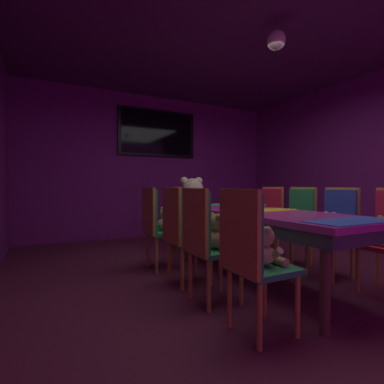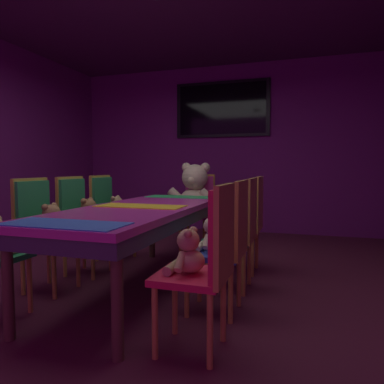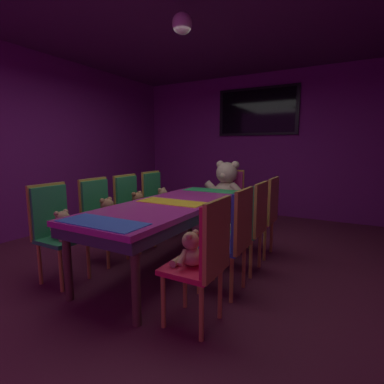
% 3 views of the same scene
% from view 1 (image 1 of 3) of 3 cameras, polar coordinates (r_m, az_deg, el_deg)
% --- Properties ---
extents(ground_plane, '(7.90, 7.90, 0.00)m').
position_cam_1_polar(ground_plane, '(3.31, 13.37, -16.44)').
color(ground_plane, '#591E33').
extents(wall_back, '(5.20, 0.12, 2.80)m').
position_cam_1_polar(wall_back, '(5.97, -7.05, 5.06)').
color(wall_back, '#721E72').
rests_on(wall_back, ground_plane).
extents(ceiling_panel, '(5.20, 6.40, 0.04)m').
position_cam_1_polar(ceiling_panel, '(3.63, 13.64, 30.85)').
color(ceiling_panel, '#4C1E4C').
extents(banquet_table, '(0.90, 2.41, 0.75)m').
position_cam_1_polar(banquet_table, '(3.18, 13.43, -5.13)').
color(banquet_table, '#B22D8C').
rests_on(banquet_table, ground_plane).
extents(chair_left_0, '(0.42, 0.41, 0.98)m').
position_cam_1_polar(chair_left_0, '(1.99, 10.92, -10.64)').
color(chair_left_0, '#268C4C').
rests_on(chair_left_0, ground_plane).
extents(teddy_left_0, '(0.23, 0.29, 0.28)m').
position_cam_1_polar(teddy_left_0, '(2.09, 14.06, -10.66)').
color(teddy_left_0, tan).
rests_on(teddy_left_0, chair_left_0).
extents(chair_left_1, '(0.42, 0.41, 0.98)m').
position_cam_1_polar(chair_left_1, '(2.48, 2.11, -8.25)').
color(chair_left_1, '#268C4C').
rests_on(chair_left_1, ground_plane).
extents(teddy_left_1, '(0.25, 0.33, 0.31)m').
position_cam_1_polar(teddy_left_1, '(2.55, 4.99, -8.10)').
color(teddy_left_1, '#9E7247').
rests_on(teddy_left_1, chair_left_1).
extents(chair_left_2, '(0.42, 0.41, 0.98)m').
position_cam_1_polar(chair_left_2, '(2.95, -2.65, -6.71)').
color(chair_left_2, '#268C4C').
rests_on(chair_left_2, ground_plane).
extents(teddy_left_2, '(0.26, 0.33, 0.31)m').
position_cam_1_polar(teddy_left_2, '(3.01, -0.11, -6.60)').
color(teddy_left_2, olive).
rests_on(teddy_left_2, chair_left_2).
extents(chair_left_3, '(0.42, 0.41, 0.98)m').
position_cam_1_polar(chair_left_3, '(3.50, -7.34, -5.46)').
color(chair_left_3, '#268C4C').
rests_on(chair_left_3, ground_plane).
extents(teddy_left_3, '(0.24, 0.31, 0.29)m').
position_cam_1_polar(teddy_left_3, '(3.55, -5.15, -5.58)').
color(teddy_left_3, tan).
rests_on(teddy_left_3, chair_left_3).
extents(chair_right_1, '(0.42, 0.41, 0.98)m').
position_cam_1_polar(chair_right_1, '(3.63, 26.56, -5.34)').
color(chair_right_1, '#2D47B2').
rests_on(chair_right_1, ground_plane).
extents(teddy_right_1, '(0.21, 0.28, 0.26)m').
position_cam_1_polar(teddy_right_1, '(3.52, 25.18, -5.96)').
color(teddy_right_1, beige).
rests_on(teddy_right_1, chair_right_1).
extents(chair_right_2, '(0.42, 0.41, 0.98)m').
position_cam_1_polar(chair_right_2, '(3.97, 20.14, -4.72)').
color(chair_right_2, '#268C4C').
rests_on(chair_right_2, ground_plane).
extents(teddy_right_2, '(0.21, 0.27, 0.26)m').
position_cam_1_polar(teddy_right_2, '(3.87, 18.71, -5.26)').
color(teddy_right_2, tan).
rests_on(teddy_right_2, chair_right_2).
extents(chair_right_3, '(0.42, 0.41, 0.98)m').
position_cam_1_polar(chair_right_3, '(4.36, 14.73, -4.16)').
color(chair_right_3, red).
rests_on(chair_right_3, ground_plane).
extents(teddy_right_3, '(0.23, 0.30, 0.29)m').
position_cam_1_polar(teddy_right_3, '(4.26, 13.29, -4.48)').
color(teddy_right_3, olive).
rests_on(teddy_right_3, chair_right_3).
extents(throne_chair, '(0.41, 0.42, 0.98)m').
position_cam_1_polar(throne_chair, '(4.64, -0.82, -3.78)').
color(throne_chair, '#CC338C').
rests_on(throne_chair, ground_plane).
extents(king_teddy_bear, '(0.72, 0.56, 0.68)m').
position_cam_1_polar(king_teddy_bear, '(4.48, 0.16, -2.03)').
color(king_teddy_bear, beige).
rests_on(king_teddy_bear, throne_chair).
extents(wall_tv, '(1.59, 0.06, 0.92)m').
position_cam_1_polar(wall_tv, '(5.96, -6.76, 11.36)').
color(wall_tv, black).
extents(pendant_light, '(0.20, 0.20, 0.20)m').
position_cam_1_polar(pendant_light, '(3.59, 16.17, 26.67)').
color(pendant_light, white).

